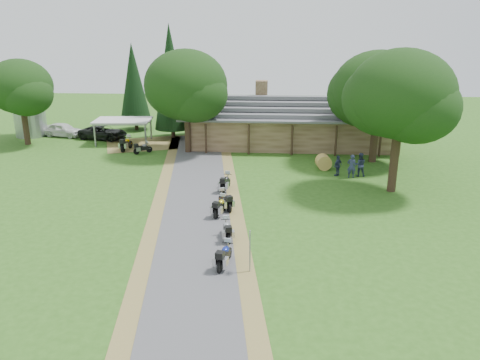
# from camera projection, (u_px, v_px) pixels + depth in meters

# --- Properties ---
(ground) EXTENTS (120.00, 120.00, 0.00)m
(ground) POSITION_uv_depth(u_px,v_px,m) (193.00, 246.00, 25.35)
(ground) COLOR #2D5919
(ground) RESTS_ON ground
(driveway) EXTENTS (51.95, 51.95, 0.00)m
(driveway) POSITION_uv_depth(u_px,v_px,m) (196.00, 217.00, 29.17)
(driveway) COLOR #49494C
(driveway) RESTS_ON ground
(lodge) EXTENTS (21.40, 9.40, 4.90)m
(lodge) POSITION_uv_depth(u_px,v_px,m) (291.00, 120.00, 46.95)
(lodge) COLOR brown
(lodge) RESTS_ON ground
(silo) EXTENTS (3.58, 3.58, 6.63)m
(silo) POSITION_uv_depth(u_px,v_px,m) (28.00, 106.00, 50.08)
(silo) COLOR gray
(silo) RESTS_ON ground
(carport) EXTENTS (5.85, 4.16, 2.41)m
(carport) POSITION_uv_depth(u_px,v_px,m) (124.00, 131.00, 47.70)
(carport) COLOR silver
(carport) RESTS_ON ground
(car_white_sedan) EXTENTS (3.62, 6.04, 1.88)m
(car_white_sedan) POSITION_uv_depth(u_px,v_px,m) (63.00, 128.00, 50.53)
(car_white_sedan) COLOR silver
(car_white_sedan) RESTS_ON ground
(car_dark_suv) EXTENTS (3.50, 5.93, 2.13)m
(car_dark_suv) POSITION_uv_depth(u_px,v_px,m) (103.00, 129.00, 49.28)
(car_dark_suv) COLOR black
(car_dark_suv) RESTS_ON ground
(motorcycle_row_a) EXTENTS (0.96, 1.90, 1.24)m
(motorcycle_row_a) POSITION_uv_depth(u_px,v_px,m) (224.00, 254.00, 23.07)
(motorcycle_row_a) COLOR navy
(motorcycle_row_a) RESTS_ON ground
(motorcycle_row_b) EXTENTS (0.92, 1.80, 1.18)m
(motorcycle_row_b) POSITION_uv_depth(u_px,v_px,m) (227.00, 229.00, 26.06)
(motorcycle_row_b) COLOR #97999E
(motorcycle_row_b) RESTS_ON ground
(motorcycle_row_c) EXTENTS (1.02, 1.91, 1.24)m
(motorcycle_row_c) POSITION_uv_depth(u_px,v_px,m) (220.00, 205.00, 29.39)
(motorcycle_row_c) COLOR gold
(motorcycle_row_c) RESTS_ON ground
(motorcycle_row_d) EXTENTS (1.37, 1.92, 1.26)m
(motorcycle_row_d) POSITION_uv_depth(u_px,v_px,m) (225.00, 199.00, 30.39)
(motorcycle_row_d) COLOR #C76214
(motorcycle_row_d) RESTS_ON ground
(motorcycle_row_e) EXTENTS (0.91, 1.96, 1.29)m
(motorcycle_row_e) POSITION_uv_depth(u_px,v_px,m) (226.00, 182.00, 33.84)
(motorcycle_row_e) COLOR black
(motorcycle_row_e) RESTS_ON ground
(motorcycle_carport_a) EXTENTS (0.98, 2.13, 1.40)m
(motorcycle_carport_a) POSITION_uv_depth(u_px,v_px,m) (126.00, 143.00, 44.91)
(motorcycle_carport_a) COLOR #E7AF02
(motorcycle_carport_a) RESTS_ON ground
(motorcycle_carport_b) EXTENTS (1.61, 1.48, 1.13)m
(motorcycle_carport_b) POSITION_uv_depth(u_px,v_px,m) (143.00, 147.00, 43.84)
(motorcycle_carport_b) COLOR slate
(motorcycle_carport_b) RESTS_ON ground
(person_a) EXTENTS (0.63, 0.46, 2.20)m
(person_a) POSITION_uv_depth(u_px,v_px,m) (352.00, 164.00, 36.55)
(person_a) COLOR #2D3553
(person_a) RESTS_ON ground
(person_b) EXTENTS (0.64, 0.46, 2.23)m
(person_b) POSITION_uv_depth(u_px,v_px,m) (360.00, 163.00, 36.93)
(person_b) COLOR #2D3553
(person_b) RESTS_ON ground
(person_c) EXTENTS (0.67, 0.68, 1.96)m
(person_c) POSITION_uv_depth(u_px,v_px,m) (338.00, 164.00, 37.07)
(person_c) COLOR #2D3553
(person_c) RESTS_ON ground
(hay_bale) EXTENTS (1.34, 1.25, 1.22)m
(hay_bale) POSITION_uv_depth(u_px,v_px,m) (323.00, 162.00, 38.92)
(hay_bale) COLOR #AA903E
(hay_bale) RESTS_ON ground
(sign_post) EXTENTS (0.39, 0.06, 2.15)m
(sign_post) POSITION_uv_depth(u_px,v_px,m) (250.00, 252.00, 22.35)
(sign_post) COLOR gray
(sign_post) RESTS_ON ground
(oak_lodge_left) EXTENTS (7.58, 7.58, 10.16)m
(oak_lodge_left) POSITION_uv_depth(u_px,v_px,m) (186.00, 98.00, 42.88)
(oak_lodge_left) COLOR black
(oak_lodge_left) RESTS_ON ground
(oak_lodge_right) EXTENTS (7.93, 7.93, 10.02)m
(oak_lodge_right) POSITION_uv_depth(u_px,v_px,m) (377.00, 105.00, 39.74)
(oak_lodge_right) COLOR black
(oak_lodge_right) RESTS_ON ground
(oak_driveway) EXTENTS (7.23, 7.23, 11.25)m
(oak_driveway) POSITION_uv_depth(u_px,v_px,m) (399.00, 114.00, 32.13)
(oak_driveway) COLOR black
(oak_driveway) RESTS_ON ground
(oak_silo) EXTENTS (6.25, 6.25, 9.37)m
(oak_silo) POSITION_uv_depth(u_px,v_px,m) (22.00, 98.00, 45.96)
(oak_silo) COLOR black
(oak_silo) RESTS_ON ground
(cedar_near) EXTENTS (3.80, 3.80, 11.77)m
(cedar_near) POSITION_uv_depth(u_px,v_px,m) (171.00, 82.00, 48.53)
(cedar_near) COLOR black
(cedar_near) RESTS_ON ground
(cedar_far) EXTENTS (3.57, 3.57, 9.75)m
(cedar_far) POSITION_uv_depth(u_px,v_px,m) (134.00, 87.00, 52.74)
(cedar_far) COLOR black
(cedar_far) RESTS_ON ground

